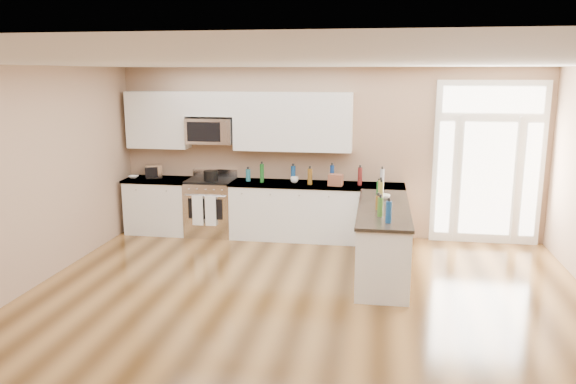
{
  "coord_description": "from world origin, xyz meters",
  "views": [
    {
      "loc": [
        0.83,
        -5.23,
        2.71
      ],
      "look_at": [
        -0.35,
        2.0,
        1.15
      ],
      "focal_mm": 35.0,
      "sensor_mm": 36.0,
      "label": 1
    }
  ],
  "objects_px": {
    "stockpot": "(211,175)",
    "peninsula_cabinet": "(382,242)",
    "kitchen_range": "(211,207)",
    "toaster_oven": "(154,171)"
  },
  "relations": [
    {
      "from": "peninsula_cabinet",
      "to": "kitchen_range",
      "type": "distance_m",
      "value": 3.22
    },
    {
      "from": "peninsula_cabinet",
      "to": "toaster_oven",
      "type": "bearing_deg",
      "value": 158.82
    },
    {
      "from": "kitchen_range",
      "to": "peninsula_cabinet",
      "type": "bearing_deg",
      "value": -26.77
    },
    {
      "from": "stockpot",
      "to": "peninsula_cabinet",
      "type": "bearing_deg",
      "value": -25.65
    },
    {
      "from": "peninsula_cabinet",
      "to": "stockpot",
      "type": "height_order",
      "value": "stockpot"
    },
    {
      "from": "stockpot",
      "to": "kitchen_range",
      "type": "bearing_deg",
      "value": 113.21
    },
    {
      "from": "kitchen_range",
      "to": "stockpot",
      "type": "relative_size",
      "value": 4.52
    },
    {
      "from": "peninsula_cabinet",
      "to": "kitchen_range",
      "type": "height_order",
      "value": "kitchen_range"
    },
    {
      "from": "stockpot",
      "to": "toaster_oven",
      "type": "xyz_separation_m",
      "value": [
        -1.05,
        0.15,
        0.01
      ]
    },
    {
      "from": "kitchen_range",
      "to": "toaster_oven",
      "type": "relative_size",
      "value": 4.0
    }
  ]
}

